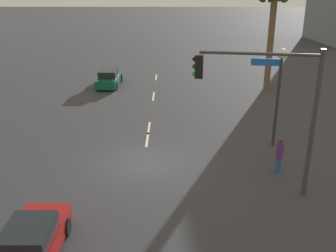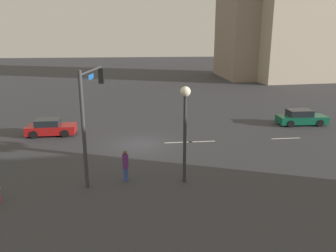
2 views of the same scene
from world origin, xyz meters
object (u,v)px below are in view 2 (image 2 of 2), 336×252
(streetlamp, at_px, (185,115))
(pedestrian_1, at_px, (125,165))
(car_0, at_px, (301,118))
(building_0, at_px, (258,15))
(car_1, at_px, (51,128))
(building_1, at_px, (302,5))
(traffic_signal, at_px, (90,104))

(streetlamp, height_order, pedestrian_1, streetlamp)
(car_0, height_order, building_0, building_0)
(car_1, bearing_deg, car_0, -178.22)
(pedestrian_1, xyz_separation_m, building_1, (-31.94, -42.44, 12.43))
(traffic_signal, relative_size, streetlamp, 1.16)
(car_1, bearing_deg, traffic_signal, 116.57)
(traffic_signal, height_order, streetlamp, traffic_signal)
(car_0, height_order, car_1, car_0)
(car_1, distance_m, streetlamp, 14.42)
(car_1, bearing_deg, pedestrian_1, 122.35)
(car_0, xyz_separation_m, car_1, (22.33, 0.69, -0.02))
(streetlamp, distance_m, building_0, 53.37)
(traffic_signal, relative_size, pedestrian_1, 3.49)
(streetlamp, bearing_deg, car_1, -47.59)
(pedestrian_1, height_order, building_0, building_0)
(streetlamp, relative_size, building_0, 0.23)
(car_1, relative_size, building_1, 0.15)
(streetlamp, height_order, building_1, building_1)
(building_0, relative_size, building_1, 0.89)
(car_1, xyz_separation_m, traffic_signal, (-4.37, 8.74, 3.66))
(traffic_signal, height_order, building_1, building_1)
(traffic_signal, bearing_deg, building_0, -120.81)
(car_0, relative_size, streetlamp, 0.83)
(car_0, xyz_separation_m, streetlamp, (12.86, 11.07, 3.21))
(car_0, distance_m, car_1, 22.34)
(car_1, relative_size, traffic_signal, 0.62)
(building_0, bearing_deg, streetlamp, 66.82)
(car_0, distance_m, traffic_signal, 20.61)
(car_1, bearing_deg, streetlamp, 132.41)
(streetlamp, bearing_deg, car_0, -139.27)
(car_0, xyz_separation_m, building_1, (-15.82, -31.94, 12.74))
(car_1, height_order, building_1, building_1)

